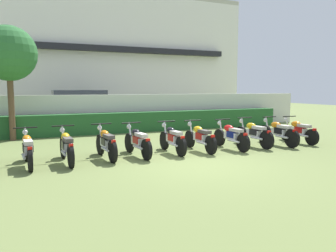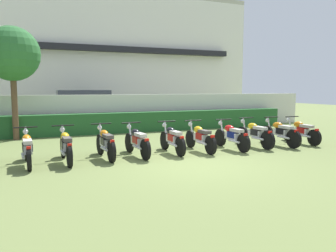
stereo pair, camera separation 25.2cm
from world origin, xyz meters
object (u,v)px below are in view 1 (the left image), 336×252
Objects in this scene: motorcycle_in_row_4 at (137,141)px; motorcycle_in_row_10 at (298,131)px; motorcycle_in_row_1 at (28,149)px; motorcycle_in_row_3 at (106,143)px; motorcycle_in_row_9 at (278,132)px; motorcycle_in_row_2 at (66,146)px; motorcycle_in_row_7 at (231,136)px; parked_car at (83,108)px; motorcycle_in_row_6 at (200,137)px; motorcycle_in_row_8 at (253,133)px; motorcycle_in_row_5 at (172,139)px; tree_far_side at (9,54)px.

motorcycle_in_row_10 is (6.17, -0.07, -0.00)m from motorcycle_in_row_4.
motorcycle_in_row_1 is 1.05× the size of motorcycle_in_row_3.
motorcycle_in_row_1 is 1.02× the size of motorcycle_in_row_10.
motorcycle_in_row_4 is 0.98× the size of motorcycle_in_row_9.
motorcycle_in_row_2 is 5.18m from motorcycle_in_row_7.
parked_car is at bearing -20.84° from motorcycle_in_row_1.
motorcycle_in_row_3 reaches higher than motorcycle_in_row_1.
motorcycle_in_row_7 reaches higher than motorcycle_in_row_6.
motorcycle_in_row_8 is at bearing -85.78° from motorcycle_in_row_7.
parked_car reaches higher than motorcycle_in_row_4.
motorcycle_in_row_4 is at bearing -91.91° from motorcycle_in_row_1.
motorcycle_in_row_6 is 4.09m from motorcycle_in_row_10.
parked_car is 2.49× the size of motorcycle_in_row_5.
motorcycle_in_row_1 is 7.13m from motorcycle_in_row_8.
parked_car is 2.33× the size of motorcycle_in_row_2.
parked_car is 2.39× the size of motorcycle_in_row_6.
motorcycle_in_row_3 is at bearing -90.59° from motorcycle_in_row_1.
parked_car is 9.01m from motorcycle_in_row_3.
motorcycle_in_row_5 reaches higher than motorcycle_in_row_10.
motorcycle_in_row_5 is 0.94× the size of motorcycle_in_row_9.
motorcycle_in_row_5 is 0.96× the size of motorcycle_in_row_6.
parked_car is 2.42× the size of motorcycle_in_row_7.
parked_car reaches higher than motorcycle_in_row_3.
motorcycle_in_row_6 is at bearing 90.84° from motorcycle_in_row_10.
motorcycle_in_row_6 is 0.98× the size of motorcycle_in_row_8.
motorcycle_in_row_9 reaches higher than motorcycle_in_row_5.
motorcycle_in_row_9 is at bearing -29.87° from tree_far_side.
motorcycle_in_row_2 is at bearing 87.36° from motorcycle_in_row_7.
motorcycle_in_row_2 reaches higher than motorcycle_in_row_7.
motorcycle_in_row_4 reaches higher than motorcycle_in_row_7.
motorcycle_in_row_6 is (4.08, 0.05, -0.01)m from motorcycle_in_row_2.
motorcycle_in_row_4 is at bearing -89.71° from motorcycle_in_row_2.
motorcycle_in_row_7 is at bearing -94.66° from motorcycle_in_row_5.
motorcycle_in_row_9 is 1.04m from motorcycle_in_row_10.
tree_far_side reaches higher than motorcycle_in_row_7.
motorcycle_in_row_2 is 1.03× the size of motorcycle_in_row_7.
motorcycle_in_row_4 is (3.42, -4.74, -2.80)m from tree_far_side.
tree_far_side reaches higher than parked_car.
motorcycle_in_row_1 reaches higher than motorcycle_in_row_7.
motorcycle_in_row_3 is 7.09m from motorcycle_in_row_10.
motorcycle_in_row_2 is 1.09m from motorcycle_in_row_3.
tree_far_side reaches higher than motorcycle_in_row_3.
motorcycle_in_row_6 is at bearing -75.60° from parked_car.
motorcycle_in_row_2 is at bearing 92.14° from motorcycle_in_row_3.
motorcycle_in_row_9 is at bearing 96.87° from motorcycle_in_row_10.
motorcycle_in_row_6 is at bearing -94.68° from motorcycle_in_row_4.
motorcycle_in_row_8 is (7.58, -4.77, -2.80)m from tree_far_side.
motorcycle_in_row_4 is at bearing -54.25° from tree_far_side.
motorcycle_in_row_2 is at bearing -93.71° from motorcycle_in_row_1.
motorcycle_in_row_7 is 3.00m from motorcycle_in_row_10.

